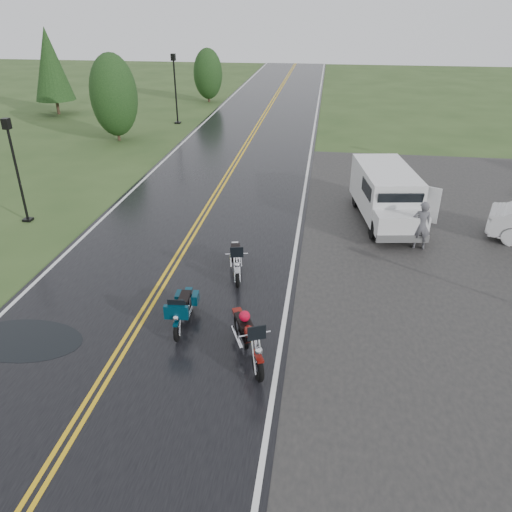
{
  "coord_description": "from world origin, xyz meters",
  "views": [
    {
      "loc": [
        4.58,
        -10.69,
        7.61
      ],
      "look_at": [
        2.8,
        2.0,
        1.0
      ],
      "focal_mm": 35.0,
      "sensor_mm": 36.0,
      "label": 1
    }
  ],
  "objects_px": {
    "motorcycle_red": "(258,357)",
    "motorcycle_silver": "(237,270)",
    "motorcycle_teal": "(177,323)",
    "van_white": "(376,213)",
    "lamp_post_far_left": "(175,89)",
    "lamp_post_near_left": "(17,171)",
    "person_at_van": "(421,226)"
  },
  "relations": [
    {
      "from": "lamp_post_near_left",
      "to": "lamp_post_far_left",
      "type": "distance_m",
      "value": 17.33
    },
    {
      "from": "motorcycle_red",
      "to": "lamp_post_near_left",
      "type": "xyz_separation_m",
      "value": [
        -10.02,
        7.78,
        1.31
      ]
    },
    {
      "from": "motorcycle_red",
      "to": "motorcycle_teal",
      "type": "relative_size",
      "value": 1.2
    },
    {
      "from": "motorcycle_teal",
      "to": "lamp_post_far_left",
      "type": "relative_size",
      "value": 0.42
    },
    {
      "from": "person_at_van",
      "to": "lamp_post_far_left",
      "type": "xyz_separation_m",
      "value": [
        -13.51,
        17.72,
        1.42
      ]
    },
    {
      "from": "motorcycle_silver",
      "to": "motorcycle_red",
      "type": "bearing_deg",
      "value": -85.9
    },
    {
      "from": "motorcycle_teal",
      "to": "van_white",
      "type": "relative_size",
      "value": 0.37
    },
    {
      "from": "motorcycle_red",
      "to": "motorcycle_teal",
      "type": "xyz_separation_m",
      "value": [
        -2.17,
        1.15,
        -0.11
      ]
    },
    {
      "from": "motorcycle_red",
      "to": "lamp_post_far_left",
      "type": "relative_size",
      "value": 0.5
    },
    {
      "from": "van_white",
      "to": "person_at_van",
      "type": "relative_size",
      "value": 3.04
    },
    {
      "from": "motorcycle_teal",
      "to": "person_at_van",
      "type": "height_order",
      "value": "person_at_van"
    },
    {
      "from": "motorcycle_teal",
      "to": "lamp_post_near_left",
      "type": "xyz_separation_m",
      "value": [
        -7.86,
        6.63,
        1.42
      ]
    },
    {
      "from": "motorcycle_red",
      "to": "lamp_post_far_left",
      "type": "distance_m",
      "value": 26.69
    },
    {
      "from": "person_at_van",
      "to": "lamp_post_near_left",
      "type": "height_order",
      "value": "lamp_post_near_left"
    },
    {
      "from": "motorcycle_silver",
      "to": "van_white",
      "type": "height_order",
      "value": "van_white"
    },
    {
      "from": "lamp_post_near_left",
      "to": "person_at_van",
      "type": "bearing_deg",
      "value": -1.68
    },
    {
      "from": "motorcycle_silver",
      "to": "motorcycle_teal",
      "type": "bearing_deg",
      "value": -122.63
    },
    {
      "from": "van_white",
      "to": "lamp_post_far_left",
      "type": "xyz_separation_m",
      "value": [
        -12.05,
        17.17,
        1.26
      ]
    },
    {
      "from": "motorcycle_teal",
      "to": "motorcycle_red",
      "type": "bearing_deg",
      "value": -31.96
    },
    {
      "from": "motorcycle_red",
      "to": "motorcycle_silver",
      "type": "xyz_separation_m",
      "value": [
        -1.14,
        3.9,
        -0.05
      ]
    },
    {
      "from": "lamp_post_near_left",
      "to": "lamp_post_far_left",
      "type": "bearing_deg",
      "value": 86.59
    },
    {
      "from": "motorcycle_red",
      "to": "lamp_post_far_left",
      "type": "xyz_separation_m",
      "value": [
        -8.99,
        25.08,
        1.6
      ]
    },
    {
      "from": "motorcycle_silver",
      "to": "person_at_van",
      "type": "height_order",
      "value": "person_at_van"
    },
    {
      "from": "van_white",
      "to": "person_at_van",
      "type": "distance_m",
      "value": 1.58
    },
    {
      "from": "van_white",
      "to": "person_at_van",
      "type": "xyz_separation_m",
      "value": [
        1.47,
        -0.55,
        -0.16
      ]
    },
    {
      "from": "person_at_van",
      "to": "motorcycle_teal",
      "type": "bearing_deg",
      "value": 46.59
    },
    {
      "from": "motorcycle_red",
      "to": "motorcycle_teal",
      "type": "distance_m",
      "value": 2.46
    },
    {
      "from": "motorcycle_teal",
      "to": "person_at_van",
      "type": "xyz_separation_m",
      "value": [
        6.69,
        6.2,
        0.29
      ]
    },
    {
      "from": "motorcycle_silver",
      "to": "van_white",
      "type": "relative_size",
      "value": 0.41
    },
    {
      "from": "van_white",
      "to": "lamp_post_near_left",
      "type": "bearing_deg",
      "value": 171.81
    },
    {
      "from": "motorcycle_teal",
      "to": "lamp_post_near_left",
      "type": "distance_m",
      "value": 10.38
    },
    {
      "from": "motorcycle_teal",
      "to": "lamp_post_near_left",
      "type": "relative_size",
      "value": 0.48
    }
  ]
}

